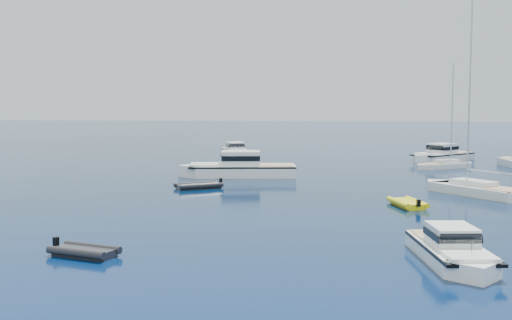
{
  "coord_description": "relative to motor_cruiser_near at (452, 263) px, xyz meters",
  "views": [
    {
      "loc": [
        7.89,
        -24.17,
        7.15
      ],
      "look_at": [
        1.36,
        29.03,
        2.2
      ],
      "focal_mm": 45.3,
      "sensor_mm": 36.0,
      "label": 1
    }
  ],
  "objects": [
    {
      "name": "sailboat_mid_r",
      "position": [
        5.59,
        21.33,
        0.0
      ],
      "size": [
        8.76,
        10.02,
        15.59
      ],
      "primitive_type": null,
      "rotation": [
        0.0,
        0.0,
        0.67
      ],
      "color": "white",
      "rests_on": "ground"
    },
    {
      "name": "tender_grey_far",
      "position": [
        -16.23,
        22.39,
        0.0
      ],
      "size": [
        4.44,
        3.87,
        0.95
      ],
      "primitive_type": null,
      "rotation": [
        0.0,
        0.0,
        2.13
      ],
      "color": "black",
      "rests_on": "ground"
    },
    {
      "name": "motor_cruiser_centre",
      "position": [
        -14.2,
        30.83,
        0.0
      ],
      "size": [
        12.21,
        5.23,
        3.1
      ],
      "primitive_type": null,
      "rotation": [
        0.0,
        0.0,
        1.71
      ],
      "color": "white",
      "rests_on": "ground"
    },
    {
      "name": "sailboat_centre",
      "position": [
        6.41,
        41.12,
        0.0
      ],
      "size": [
        7.62,
        6.06,
        11.5
      ],
      "primitive_type": null,
      "rotation": [
        0.0,
        0.0,
        5.31
      ],
      "color": "silver",
      "rests_on": "ground"
    },
    {
      "name": "motor_cruiser_distant",
      "position": [
        7.26,
        49.04,
        0.0
      ],
      "size": [
        9.32,
        9.56,
        2.68
      ],
      "primitive_type": null,
      "rotation": [
        0.0,
        0.0,
        2.38
      ],
      "color": "white",
      "rests_on": "ground"
    },
    {
      "name": "tender_grey_near",
      "position": [
        -16.63,
        -0.8,
        0.0
      ],
      "size": [
        3.72,
        2.76,
        0.95
      ],
      "primitive_type": null,
      "rotation": [
        0.0,
        0.0,
        4.41
      ],
      "color": "black",
      "rests_on": "ground"
    },
    {
      "name": "motor_cruiser_near",
      "position": [
        0.0,
        0.0,
        0.0
      ],
      "size": [
        3.49,
        8.25,
        2.1
      ],
      "primitive_type": null,
      "rotation": [
        0.0,
        0.0,
        3.28
      ],
      "color": "white",
      "rests_on": "ground"
    },
    {
      "name": "ground",
      "position": [
        -13.1,
        -4.66,
        0.0
      ],
      "size": [
        400.0,
        400.0,
        0.0
      ],
      "primitive_type": "plane",
      "color": "navy",
      "rests_on": "ground"
    },
    {
      "name": "tender_yellow",
      "position": [
        -0.29,
        15.31,
        0.0
      ],
      "size": [
        2.95,
        4.09,
        0.95
      ],
      "primitive_type": null,
      "rotation": [
        0.0,
        0.0,
        0.28
      ],
      "color": "yellow",
      "rests_on": "ground"
    },
    {
      "name": "motor_cruiser_horizon",
      "position": [
        -18.06,
        53.93,
        0.0
      ],
      "size": [
        5.24,
        8.98,
        2.25
      ],
      "primitive_type": null,
      "rotation": [
        0.0,
        0.0,
        3.47
      ],
      "color": "white",
      "rests_on": "ground"
    }
  ]
}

